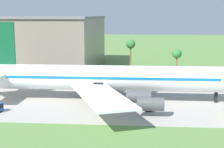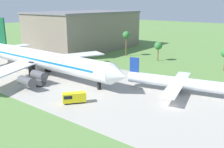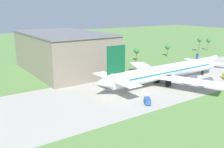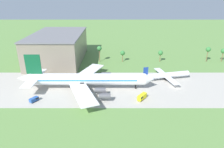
% 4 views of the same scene
% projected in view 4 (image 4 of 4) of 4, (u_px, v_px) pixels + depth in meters
% --- Properties ---
extents(ground_plane, '(600.00, 600.00, 0.00)m').
position_uv_depth(ground_plane, '(176.00, 87.00, 112.62)').
color(ground_plane, '#5B8442').
extents(taxiway_strip, '(320.00, 44.00, 0.02)m').
position_uv_depth(taxiway_strip, '(176.00, 87.00, 112.61)').
color(taxiway_strip, '#A8A399').
rests_on(taxiway_strip, ground_plane).
extents(jet_airliner, '(74.72, 56.12, 19.74)m').
position_uv_depth(jet_airliner, '(86.00, 79.00, 108.68)').
color(jet_airliner, white).
rests_on(jet_airliner, ground_plane).
extents(regional_aircraft, '(29.54, 26.81, 9.32)m').
position_uv_depth(regional_aircraft, '(166.00, 75.00, 120.77)').
color(regional_aircraft, silver).
rests_on(regional_aircraft, ground_plane).
extents(baggage_tug, '(5.34, 5.98, 2.90)m').
position_uv_depth(baggage_tug, '(142.00, 97.00, 98.95)').
color(baggage_tug, black).
rests_on(baggage_tug, ground_plane).
extents(fuel_truck, '(4.12, 4.74, 2.14)m').
position_uv_depth(fuel_truck, '(34.00, 99.00, 97.40)').
color(fuel_truck, black).
rests_on(fuel_truck, ground_plane).
extents(catering_van, '(4.20, 4.96, 2.23)m').
position_uv_depth(catering_van, '(103.00, 94.00, 102.68)').
color(catering_van, black).
rests_on(catering_van, ground_plane).
extents(terminal_building, '(36.72, 61.20, 20.98)m').
position_uv_depth(terminal_building, '(58.00, 47.00, 153.63)').
color(terminal_building, slate).
rests_on(terminal_building, ground_plane).
extents(palm_tree_row, '(97.68, 3.60, 12.28)m').
position_uv_depth(palm_tree_row, '(163.00, 51.00, 151.01)').
color(palm_tree_row, brown).
rests_on(palm_tree_row, ground_plane).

